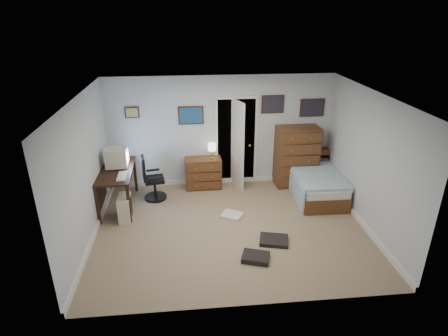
# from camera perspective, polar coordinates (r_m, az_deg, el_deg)

# --- Properties ---
(floor) EXTENTS (5.00, 4.00, 0.02)m
(floor) POSITION_cam_1_polar(r_m,az_deg,el_deg) (7.13, 1.03, -9.15)
(floor) COLOR gray
(floor) RESTS_ON ground
(computer_desk) EXTENTS (0.70, 1.45, 0.83)m
(computer_desk) POSITION_cam_1_polar(r_m,az_deg,el_deg) (7.87, -16.75, -1.56)
(computer_desk) COLOR black
(computer_desk) RESTS_ON floor
(crt_monitor) EXTENTS (0.44, 0.41, 0.40)m
(crt_monitor) POSITION_cam_1_polar(r_m,az_deg,el_deg) (7.83, -16.03, 1.56)
(crt_monitor) COLOR beige
(crt_monitor) RESTS_ON computer_desk
(keyboard) EXTENTS (0.18, 0.44, 0.03)m
(keyboard) POSITION_cam_1_polar(r_m,az_deg,el_deg) (7.42, -15.27, -1.19)
(keyboard) COLOR beige
(keyboard) RESTS_ON computer_desk
(pc_tower) EXTENTS (0.24, 0.47, 0.50)m
(pc_tower) POSITION_cam_1_polar(r_m,az_deg,el_deg) (7.50, -14.85, -5.93)
(pc_tower) COLOR beige
(pc_tower) RESTS_ON floor
(office_chair) EXTENTS (0.55, 0.55, 0.98)m
(office_chair) POSITION_cam_1_polar(r_m,az_deg,el_deg) (8.10, -10.93, -2.22)
(office_chair) COLOR black
(office_chair) RESTS_ON floor
(media_stack) EXTENTS (0.18, 0.18, 0.84)m
(media_stack) POSITION_cam_1_polar(r_m,az_deg,el_deg) (8.85, -15.65, -0.12)
(media_stack) COLOR maroon
(media_stack) RESTS_ON floor
(low_dresser) EXTENTS (0.81, 0.43, 0.71)m
(low_dresser) POSITION_cam_1_polar(r_m,az_deg,el_deg) (8.49, -3.15, -0.77)
(low_dresser) COLOR brown
(low_dresser) RESTS_ON floor
(table_lamp) EXTENTS (0.18, 0.18, 0.35)m
(table_lamp) POSITION_cam_1_polar(r_m,az_deg,el_deg) (8.27, -1.85, 3.13)
(table_lamp) COLOR gold
(table_lamp) RESTS_ON low_dresser
(doorway) EXTENTS (0.96, 1.12, 2.05)m
(doorway) POSITION_cam_1_polar(r_m,az_deg,el_deg) (8.77, 1.60, 4.63)
(doorway) COLOR black
(doorway) RESTS_ON floor
(tall_dresser) EXTENTS (0.96, 0.59, 1.38)m
(tall_dresser) POSITION_cam_1_polar(r_m,az_deg,el_deg) (8.67, 10.97, 1.78)
(tall_dresser) COLOR brown
(tall_dresser) RESTS_ON floor
(headboard_bookcase) EXTENTS (0.90, 0.27, 0.80)m
(headboard_bookcase) POSITION_cam_1_polar(r_m,az_deg,el_deg) (8.99, 13.17, 0.56)
(headboard_bookcase) COLOR brown
(headboard_bookcase) RESTS_ON floor
(bed) EXTENTS (1.03, 1.87, 0.61)m
(bed) POSITION_cam_1_polar(r_m,az_deg,el_deg) (8.43, 13.61, -2.12)
(bed) COLOR brown
(bed) RESTS_ON floor
(wall_posters) EXTENTS (4.38, 0.04, 0.60)m
(wall_posters) POSITION_cam_1_polar(r_m,az_deg,el_deg) (8.31, 3.45, 8.89)
(wall_posters) COLOR #331E11
(wall_posters) RESTS_ON floor
(floor_clutter) EXTENTS (1.17, 1.86, 0.09)m
(floor_clutter) POSITION_cam_1_polar(r_m,az_deg,el_deg) (6.73, 5.06, -10.94)
(floor_clutter) COLOR black
(floor_clutter) RESTS_ON floor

